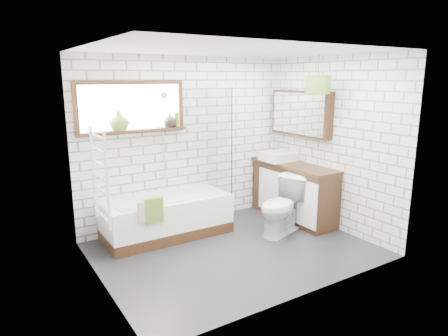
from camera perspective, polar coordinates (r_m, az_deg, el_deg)
floor at (r=5.31m, az=1.52°, el=-11.63°), size 3.40×2.60×0.01m
ceiling at (r=4.85m, az=1.71°, el=16.50°), size 3.40×2.60×0.01m
wall_back at (r=6.04m, az=-5.30°, el=3.77°), size 3.40×0.01×2.50m
wall_front at (r=3.94m, az=12.22°, el=-1.34°), size 3.40×0.01×2.50m
wall_left at (r=4.24m, az=-17.91°, el=-0.66°), size 0.01×2.60×2.50m
wall_right at (r=6.03m, az=15.23°, el=3.36°), size 0.01×2.60×2.50m
window at (r=5.60m, az=-13.05°, el=8.46°), size 1.52×0.16×0.68m
towel_radiator at (r=4.27m, az=-17.28°, el=-1.24°), size 0.06×0.52×1.00m
mirror_cabinet at (r=6.34m, az=10.92°, el=7.67°), size 0.16×1.20×0.70m
shower_riser at (r=5.82m, az=-8.64°, el=4.33°), size 0.02×0.02×1.30m
bathtub at (r=5.71m, az=-8.18°, el=-6.87°), size 1.75×0.77×0.57m
shower_screen at (r=5.84m, az=-0.82°, el=4.17°), size 0.02×0.72×1.50m
towel_green at (r=5.16m, az=-10.00°, el=-6.00°), size 0.24×0.07×0.33m
towel_beige at (r=5.13m, az=-11.09°, el=-6.18°), size 0.21×0.05×0.28m
vanity at (r=6.38m, az=9.86°, el=-3.29°), size 0.50×1.55×0.89m
basin at (r=6.46m, az=7.73°, el=1.68°), size 0.49×0.42×0.14m
tap at (r=6.55m, az=8.82°, el=2.36°), size 0.04×0.04×0.17m
toilet at (r=5.76m, az=8.28°, el=-5.39°), size 0.68×0.90×0.82m
vase_olive at (r=5.53m, az=-14.78°, el=6.44°), size 0.31×0.31×0.28m
vase_dark at (r=5.80m, az=-7.76°, el=6.63°), size 0.25×0.25×0.20m
bottle at (r=5.84m, az=-6.79°, el=6.68°), size 0.07×0.07×0.20m
pendant at (r=5.71m, az=13.24°, el=11.55°), size 0.34×0.34×0.25m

